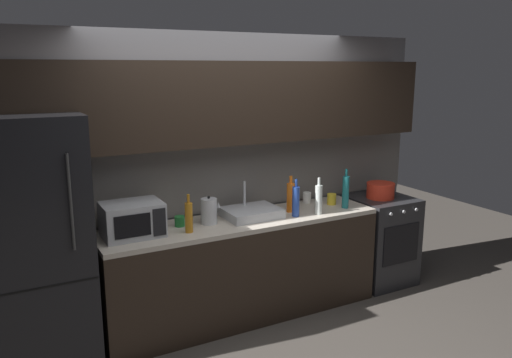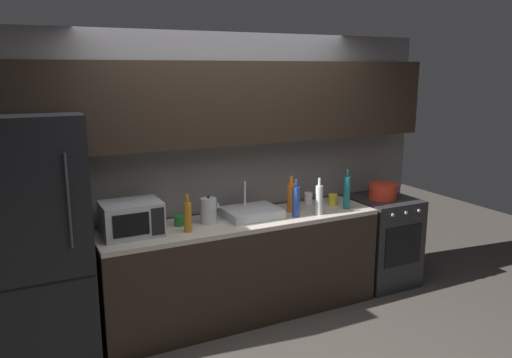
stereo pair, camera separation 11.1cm
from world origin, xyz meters
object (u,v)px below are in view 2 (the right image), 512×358
at_px(wine_bottle_teal, 347,192).
at_px(microwave, 131,218).
at_px(refrigerator, 39,243).
at_px(oven_range, 382,241).
at_px(kettle, 209,211).
at_px(mug_green, 179,221).
at_px(mug_white, 308,198).
at_px(wine_bottle_blue, 296,201).
at_px(wine_bottle_amber, 188,216).
at_px(wine_bottle_orange, 291,197).
at_px(mug_yellow, 333,200).
at_px(cooking_pot, 383,191).
at_px(wine_bottle_clear, 319,199).

bearing_deg(wine_bottle_teal, microwave, 175.80).
bearing_deg(microwave, refrigerator, -178.45).
relative_size(oven_range, kettle, 3.72).
bearing_deg(mug_green, oven_range, -2.09).
bearing_deg(oven_range, mug_green, 177.91).
distance_m(refrigerator, wine_bottle_teal, 2.66).
height_order(kettle, mug_white, kettle).
bearing_deg(wine_bottle_blue, microwave, 173.66).
xyz_separation_m(kettle, wine_bottle_amber, (-0.24, -0.14, 0.02)).
relative_size(wine_bottle_orange, mug_yellow, 3.19).
distance_m(oven_range, mug_green, 2.20).
xyz_separation_m(wine_bottle_amber, wine_bottle_blue, (1.00, -0.03, 0.01)).
relative_size(microwave, wine_bottle_teal, 1.23).
bearing_deg(oven_range, refrigerator, 179.98).
relative_size(kettle, wine_bottle_orange, 0.72).
bearing_deg(microwave, mug_green, 8.16).
height_order(oven_range, cooking_pot, cooking_pot).
relative_size(refrigerator, wine_bottle_teal, 5.05).
height_order(oven_range, mug_yellow, mug_yellow).
xyz_separation_m(wine_bottle_teal, mug_white, (-0.21, 0.33, -0.11)).
relative_size(wine_bottle_clear, mug_yellow, 3.19).
relative_size(wine_bottle_teal, mug_green, 4.27).
bearing_deg(wine_bottle_teal, kettle, 173.17).
distance_m(mug_yellow, mug_white, 0.24).
height_order(wine_bottle_teal, mug_yellow, wine_bottle_teal).
distance_m(kettle, mug_white, 1.12).
relative_size(oven_range, wine_bottle_amber, 2.87).
height_order(oven_range, mug_green, mug_green).
distance_m(wine_bottle_teal, wine_bottle_blue, 0.56).
xyz_separation_m(oven_range, cooking_pot, (-0.03, 0.00, 0.53)).
relative_size(refrigerator, mug_yellow, 17.92).
height_order(kettle, mug_yellow, kettle).
height_order(wine_bottle_blue, mug_white, wine_bottle_blue).
bearing_deg(wine_bottle_orange, microwave, 179.64).
bearing_deg(wine_bottle_blue, mug_yellow, 18.40).
distance_m(wine_bottle_clear, cooking_pot, 0.90).
xyz_separation_m(wine_bottle_amber, mug_green, (-0.01, 0.19, -0.08)).
bearing_deg(mug_yellow, microwave, -179.50).
height_order(wine_bottle_blue, mug_yellow, wine_bottle_blue).
height_order(microwave, mug_yellow, microwave).
xyz_separation_m(microwave, wine_bottle_clear, (1.64, -0.19, 0.00)).
height_order(wine_bottle_clear, wine_bottle_teal, wine_bottle_teal).
bearing_deg(kettle, mug_green, 169.56).
relative_size(oven_range, wine_bottle_clear, 2.68).
xyz_separation_m(mug_yellow, cooking_pot, (0.58, -0.04, 0.03)).
height_order(kettle, wine_bottle_teal, wine_bottle_teal).
bearing_deg(mug_yellow, wine_bottle_orange, -176.94).
xyz_separation_m(kettle, mug_green, (-0.25, 0.05, -0.07)).
xyz_separation_m(wine_bottle_orange, mug_green, (-1.05, 0.07, -0.10)).
relative_size(wine_bottle_teal, mug_white, 3.56).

